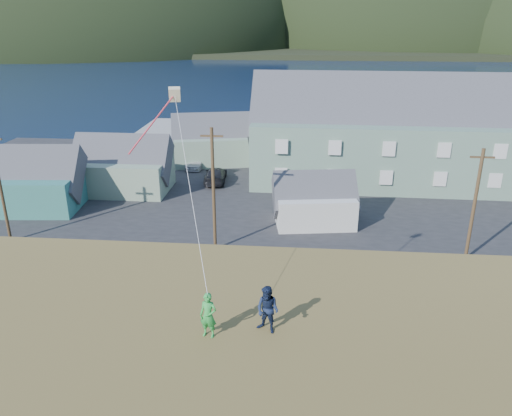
{
  "coord_description": "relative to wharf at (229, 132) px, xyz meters",
  "views": [
    {
      "loc": [
        4.37,
        -31.95,
        16.55
      ],
      "look_at": [
        2.6,
        -12.05,
        8.8
      ],
      "focal_mm": 35.0,
      "sensor_mm": 36.0,
      "label": 1
    }
  ],
  "objects": [
    {
      "name": "waterfront_lot",
      "position": [
        6.0,
        -23.0,
        -0.39
      ],
      "size": [
        72.0,
        36.0,
        0.12
      ],
      "primitive_type": "cube",
      "color": "#28282B",
      "rests_on": "ground"
    },
    {
      "name": "kite_rig",
      "position": [
        5.32,
        -52.59,
        12.95
      ],
      "size": [
        1.82,
        3.65,
        8.7
      ],
      "color": "beige",
      "rests_on": "ground"
    },
    {
      "name": "parked_cars",
      "position": [
        -2.44,
        -19.22,
        0.39
      ],
      "size": [
        25.4,
        13.23,
        1.58
      ],
      "color": "black",
      "rests_on": "waterfront_lot"
    },
    {
      "name": "far_hills",
      "position": [
        41.59,
        239.38,
        1.55
      ],
      "size": [
        760.0,
        265.0,
        143.0
      ],
      "color": "black",
      "rests_on": "ground"
    },
    {
      "name": "shed_palegreen_far",
      "position": [
        0.72,
        -14.78,
        2.28
      ],
      "size": [
        11.65,
        8.16,
        7.13
      ],
      "rotation": [
        0.0,
        0.0,
        0.22
      ],
      "color": "gray",
      "rests_on": "waterfront_lot"
    },
    {
      "name": "lodge",
      "position": [
        24.7,
        -20.34,
        4.76
      ],
      "size": [
        38.78,
        11.49,
        13.57
      ],
      "rotation": [
        0.0,
        0.0,
        -0.02
      ],
      "color": "slate",
      "rests_on": "waterfront_lot"
    },
    {
      "name": "utility_poles",
      "position": [
        4.68,
        -38.5,
        4.03
      ],
      "size": [
        34.62,
        0.24,
        9.23
      ],
      "color": "#47331E",
      "rests_on": "waterfront_lot"
    },
    {
      "name": "shed_teal",
      "position": [
        -13.5,
        -31.28,
        2.16
      ],
      "size": [
        9.33,
        6.94,
        6.99
      ],
      "rotation": [
        0.0,
        0.0,
        0.08
      ],
      "color": "#317267",
      "rests_on": "waterfront_lot"
    },
    {
      "name": "kite_flyer_green",
      "position": [
        7.75,
        -59.06,
        7.49
      ],
      "size": [
        0.61,
        0.46,
        1.49
      ],
      "primitive_type": "imported",
      "rotation": [
        0.0,
        0.0,
        -0.21
      ],
      "color": "green",
      "rests_on": "hillside"
    },
    {
      "name": "grass_strip",
      "position": [
        6.0,
        -42.0,
        -0.4
      ],
      "size": [
        110.0,
        8.0,
        0.1
      ],
      "primitive_type": "cube",
      "color": "#4C3D19",
      "rests_on": "ground"
    },
    {
      "name": "wharf",
      "position": [
        0.0,
        0.0,
        0.0
      ],
      "size": [
        26.0,
        14.0,
        0.9
      ],
      "primitive_type": "cube",
      "color": "gray",
      "rests_on": "ground"
    },
    {
      "name": "kite_flyer_navy",
      "position": [
        9.55,
        -58.66,
        7.54
      ],
      "size": [
        0.95,
        0.88,
        1.58
      ],
      "primitive_type": "imported",
      "rotation": [
        0.0,
        0.0,
        -0.47
      ],
      "color": "#17223F",
      "rests_on": "hillside"
    },
    {
      "name": "ground",
      "position": [
        6.0,
        -40.0,
        -0.45
      ],
      "size": [
        900.0,
        900.0,
        0.0
      ],
      "primitive_type": "plane",
      "color": "#0A1638",
      "rests_on": "ground"
    },
    {
      "name": "shed_white",
      "position": [
        11.78,
        -32.69,
        1.67
      ],
      "size": [
        7.48,
        5.53,
        5.46
      ],
      "rotation": [
        0.0,
        0.0,
        0.15
      ],
      "color": "silver",
      "rests_on": "waterfront_lot"
    },
    {
      "name": "far_shore",
      "position": [
        6.0,
        290.0,
        0.55
      ],
      "size": [
        900.0,
        320.0,
        2.0
      ],
      "primitive_type": "cube",
      "color": "black",
      "rests_on": "ground"
    },
    {
      "name": "shed_palegreen_near",
      "position": [
        -6.96,
        -26.0,
        2.15
      ],
      "size": [
        9.5,
        6.0,
        6.89
      ],
      "rotation": [
        0.0,
        0.0,
        -0.0
      ],
      "color": "gray",
      "rests_on": "waterfront_lot"
    }
  ]
}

